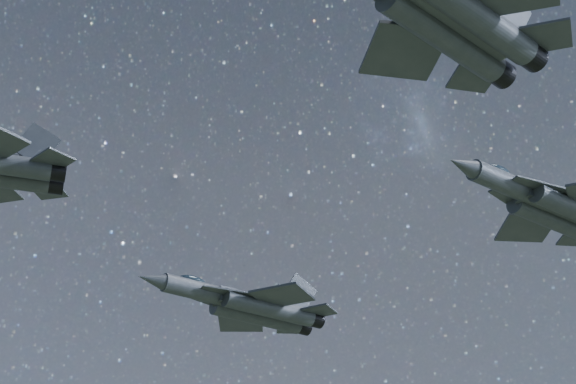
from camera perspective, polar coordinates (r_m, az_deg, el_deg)
name	(u,v)px	position (r m, az deg, el deg)	size (l,w,h in m)	color
jet_left	(249,305)	(83.14, -2.35, -6.73)	(18.15, 12.46, 4.56)	#2D3239
jet_right	(440,9)	(54.13, 9.01, 10.68)	(19.51, 12.91, 4.98)	#2D3239
jet_slot	(551,205)	(77.47, 15.30, -0.77)	(18.94, 12.83, 4.77)	#2D3239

